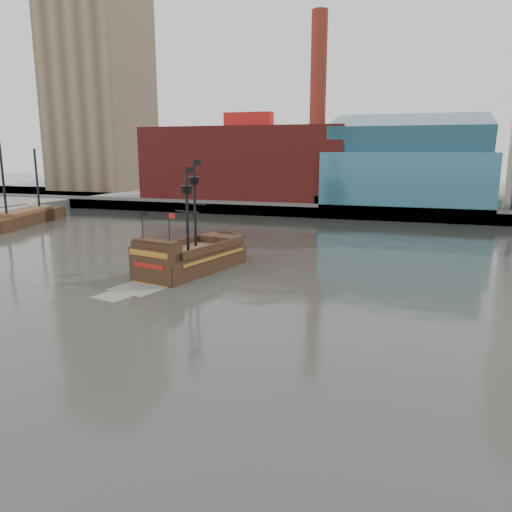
% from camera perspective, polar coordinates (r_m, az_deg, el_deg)
% --- Properties ---
extents(ground, '(400.00, 400.00, 0.00)m').
position_cam_1_polar(ground, '(33.72, -5.42, -9.42)').
color(ground, '#282B26').
rests_on(ground, ground).
extents(promenade_far, '(220.00, 60.00, 2.00)m').
position_cam_1_polar(promenade_far, '(121.91, 12.21, 6.38)').
color(promenade_far, slate).
rests_on(promenade_far, ground).
extents(seawall, '(220.00, 1.00, 2.60)m').
position_cam_1_polar(seawall, '(92.75, 10.22, 4.97)').
color(seawall, '#4C4C49').
rests_on(seawall, ground).
extents(skyline, '(149.00, 45.00, 62.00)m').
position_cam_1_polar(skyline, '(114.19, 15.05, 17.74)').
color(skyline, brown).
rests_on(skyline, promenade_far).
extents(pirate_ship, '(8.42, 16.95, 12.18)m').
position_cam_1_polar(pirate_ship, '(52.03, -7.40, -0.53)').
color(pirate_ship, black).
rests_on(pirate_ship, ground).
extents(docked_vessel, '(9.71, 21.60, 14.33)m').
position_cam_1_polar(docked_vessel, '(94.19, -24.91, 3.92)').
color(docked_vessel, black).
rests_on(docked_vessel, ground).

